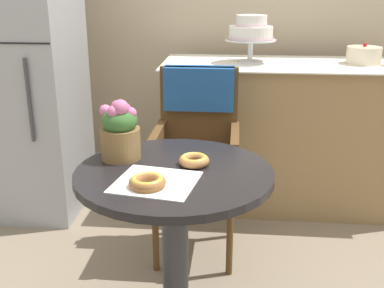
{
  "coord_description": "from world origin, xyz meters",
  "views": [
    {
      "loc": [
        0.21,
        -1.58,
        1.37
      ],
      "look_at": [
        0.05,
        0.15,
        0.77
      ],
      "focal_mm": 44.78,
      "sensor_mm": 36.0,
      "label": 1
    }
  ],
  "objects_px": {
    "flower_vase": "(120,131)",
    "tiered_cake_stand": "(251,32)",
    "wicker_chair": "(198,132)",
    "cafe_table": "(175,223)",
    "donut_front": "(147,182)",
    "refrigerator": "(21,73)",
    "donut_mid": "(194,160)",
    "round_layer_cake": "(364,55)"
  },
  "relations": [
    {
      "from": "cafe_table",
      "to": "tiered_cake_stand",
      "type": "height_order",
      "value": "tiered_cake_stand"
    },
    {
      "from": "round_layer_cake",
      "to": "wicker_chair",
      "type": "bearing_deg",
      "value": -147.14
    },
    {
      "from": "wicker_chair",
      "to": "refrigerator",
      "type": "xyz_separation_m",
      "value": [
        -1.07,
        0.38,
        0.21
      ]
    },
    {
      "from": "donut_mid",
      "to": "tiered_cake_stand",
      "type": "bearing_deg",
      "value": 79.8
    },
    {
      "from": "wicker_chair",
      "to": "donut_front",
      "type": "relative_size",
      "value": 7.72
    },
    {
      "from": "cafe_table",
      "to": "flower_vase",
      "type": "xyz_separation_m",
      "value": [
        -0.22,
        0.1,
        0.32
      ]
    },
    {
      "from": "cafe_table",
      "to": "wicker_chair",
      "type": "height_order",
      "value": "wicker_chair"
    },
    {
      "from": "flower_vase",
      "to": "tiered_cake_stand",
      "type": "height_order",
      "value": "tiered_cake_stand"
    },
    {
      "from": "wicker_chair",
      "to": "donut_mid",
      "type": "height_order",
      "value": "wicker_chair"
    },
    {
      "from": "tiered_cake_stand",
      "to": "round_layer_cake",
      "type": "height_order",
      "value": "tiered_cake_stand"
    },
    {
      "from": "flower_vase",
      "to": "refrigerator",
      "type": "height_order",
      "value": "refrigerator"
    },
    {
      "from": "tiered_cake_stand",
      "to": "refrigerator",
      "type": "relative_size",
      "value": 0.18
    },
    {
      "from": "refrigerator",
      "to": "round_layer_cake",
      "type": "bearing_deg",
      "value": 6.33
    },
    {
      "from": "wicker_chair",
      "to": "refrigerator",
      "type": "distance_m",
      "value": 1.16
    },
    {
      "from": "round_layer_cake",
      "to": "donut_mid",
      "type": "bearing_deg",
      "value": -125.09
    },
    {
      "from": "round_layer_cake",
      "to": "tiered_cake_stand",
      "type": "bearing_deg",
      "value": -178.08
    },
    {
      "from": "round_layer_cake",
      "to": "refrigerator",
      "type": "height_order",
      "value": "refrigerator"
    },
    {
      "from": "cafe_table",
      "to": "tiered_cake_stand",
      "type": "distance_m",
      "value": 1.45
    },
    {
      "from": "donut_front",
      "to": "round_layer_cake",
      "type": "bearing_deg",
      "value": 55.4
    },
    {
      "from": "cafe_table",
      "to": "donut_mid",
      "type": "distance_m",
      "value": 0.25
    },
    {
      "from": "wicker_chair",
      "to": "donut_front",
      "type": "height_order",
      "value": "wicker_chair"
    },
    {
      "from": "donut_mid",
      "to": "flower_vase",
      "type": "xyz_separation_m",
      "value": [
        -0.28,
        0.04,
        0.09
      ]
    },
    {
      "from": "cafe_table",
      "to": "donut_mid",
      "type": "height_order",
      "value": "donut_mid"
    },
    {
      "from": "tiered_cake_stand",
      "to": "flower_vase",
      "type": "bearing_deg",
      "value": -112.96
    },
    {
      "from": "cafe_table",
      "to": "round_layer_cake",
      "type": "bearing_deg",
      "value": 54.19
    },
    {
      "from": "cafe_table",
      "to": "donut_mid",
      "type": "xyz_separation_m",
      "value": [
        0.07,
        0.06,
        0.23
      ]
    },
    {
      "from": "cafe_table",
      "to": "wicker_chair",
      "type": "xyz_separation_m",
      "value": [
        0.02,
        0.72,
        0.13
      ]
    },
    {
      "from": "donut_mid",
      "to": "refrigerator",
      "type": "relative_size",
      "value": 0.07
    },
    {
      "from": "refrigerator",
      "to": "donut_front",
      "type": "bearing_deg",
      "value": -52.07
    },
    {
      "from": "flower_vase",
      "to": "tiered_cake_stand",
      "type": "bearing_deg",
      "value": 67.04
    },
    {
      "from": "tiered_cake_stand",
      "to": "refrigerator",
      "type": "distance_m",
      "value": 1.37
    },
    {
      "from": "donut_front",
      "to": "flower_vase",
      "type": "bearing_deg",
      "value": 119.71
    },
    {
      "from": "wicker_chair",
      "to": "flower_vase",
      "type": "relative_size",
      "value": 4.05
    },
    {
      "from": "donut_mid",
      "to": "refrigerator",
      "type": "height_order",
      "value": "refrigerator"
    },
    {
      "from": "donut_front",
      "to": "donut_mid",
      "type": "distance_m",
      "value": 0.26
    },
    {
      "from": "wicker_chair",
      "to": "flower_vase",
      "type": "bearing_deg",
      "value": -111.72
    },
    {
      "from": "donut_mid",
      "to": "round_layer_cake",
      "type": "xyz_separation_m",
      "value": [
        0.89,
        1.26,
        0.21
      ]
    },
    {
      "from": "donut_front",
      "to": "round_layer_cake",
      "type": "xyz_separation_m",
      "value": [
        1.02,
        1.48,
        0.21
      ]
    },
    {
      "from": "wicker_chair",
      "to": "round_layer_cake",
      "type": "xyz_separation_m",
      "value": [
        0.93,
        0.6,
        0.31
      ]
    },
    {
      "from": "cafe_table",
      "to": "refrigerator",
      "type": "height_order",
      "value": "refrigerator"
    },
    {
      "from": "cafe_table",
      "to": "donut_front",
      "type": "bearing_deg",
      "value": -113.23
    },
    {
      "from": "wicker_chair",
      "to": "cafe_table",
      "type": "bearing_deg",
      "value": -92.3
    }
  ]
}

